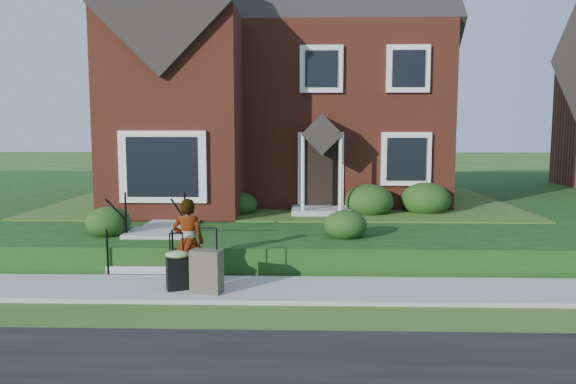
{
  "coord_description": "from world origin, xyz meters",
  "views": [
    {
      "loc": [
        0.76,
        -9.93,
        2.96
      ],
      "look_at": [
        0.39,
        2.0,
        1.6
      ],
      "focal_mm": 35.0,
      "sensor_mm": 36.0,
      "label": 1
    }
  ],
  "objects_px": {
    "front_steps": "(154,244)",
    "suitcase_olive": "(207,271)",
    "woman": "(188,242)",
    "suitcase_black": "(178,268)"
  },
  "relations": [
    {
      "from": "woman",
      "to": "suitcase_olive",
      "type": "xyz_separation_m",
      "value": [
        0.42,
        -0.51,
        -0.42
      ]
    },
    {
      "from": "front_steps",
      "to": "suitcase_olive",
      "type": "distance_m",
      "value": 2.69
    },
    {
      "from": "front_steps",
      "to": "suitcase_olive",
      "type": "bearing_deg",
      "value": -55.13
    },
    {
      "from": "front_steps",
      "to": "suitcase_olive",
      "type": "xyz_separation_m",
      "value": [
        1.54,
        -2.2,
        -0.01
      ]
    },
    {
      "from": "front_steps",
      "to": "woman",
      "type": "bearing_deg",
      "value": -56.65
    },
    {
      "from": "front_steps",
      "to": "suitcase_olive",
      "type": "relative_size",
      "value": 1.75
    },
    {
      "from": "suitcase_olive",
      "to": "front_steps",
      "type": "bearing_deg",
      "value": 138.27
    },
    {
      "from": "suitcase_olive",
      "to": "suitcase_black",
      "type": "bearing_deg",
      "value": 176.34
    },
    {
      "from": "woman",
      "to": "front_steps",
      "type": "bearing_deg",
      "value": -52.14
    },
    {
      "from": "front_steps",
      "to": "woman",
      "type": "height_order",
      "value": "woman"
    }
  ]
}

